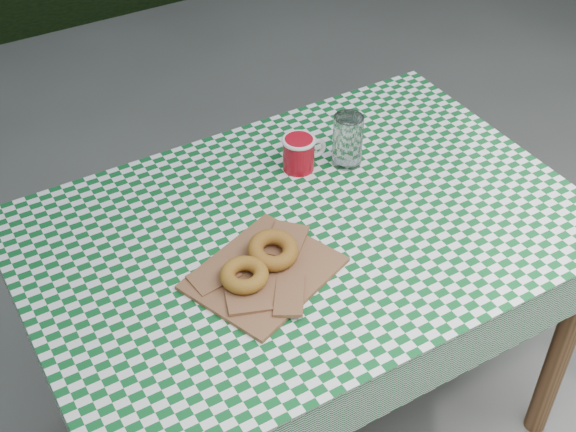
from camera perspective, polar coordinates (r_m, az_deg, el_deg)
The scene contains 7 objects.
table at distance 2.03m, azimuth 1.18°, elevation -8.79°, with size 1.26×0.84×0.75m, color brown.
tablecloth at distance 1.76m, azimuth 1.35°, elevation -0.77°, with size 1.28×0.86×0.01m, color #0C5221.
paper_bag at distance 1.64m, azimuth -1.79°, elevation -4.20°, with size 0.30×0.24×0.02m, color brown.
bagel_front at distance 1.60m, azimuth -3.26°, elevation -4.39°, with size 0.10×0.10×0.03m, color #A16321.
bagel_back at distance 1.65m, azimuth -1.12°, elevation -2.54°, with size 0.11×0.11×0.03m, color #8D5C1D.
coffee_mug at distance 1.90m, azimuth 0.80°, elevation 4.65°, with size 0.16×0.16×0.09m, color #9F0A17, non-canonical shape.
drinking_glass at distance 1.91m, azimuth 4.44°, elevation 5.62°, with size 0.07×0.07×0.13m, color silver.
Camera 1 is at (-0.72, -1.01, 1.92)m, focal length 47.90 mm.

